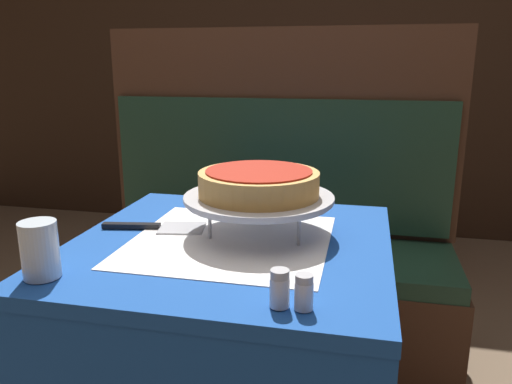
{
  "coord_description": "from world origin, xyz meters",
  "views": [
    {
      "loc": [
        0.29,
        -1.04,
        1.13
      ],
      "look_at": [
        0.05,
        0.03,
        0.84
      ],
      "focal_mm": 35.0,
      "sensor_mm": 36.0,
      "label": 1
    }
  ],
  "objects_px": {
    "deep_dish_pizza": "(259,183)",
    "salt_shaker": "(280,288)",
    "pizza_pan_stand": "(259,199)",
    "pepper_shaker": "(304,292)",
    "condiment_caddy": "(314,124)",
    "booth_bench": "(271,266)",
    "water_glass_near": "(40,250)",
    "dining_table_rear": "(319,153)",
    "dining_table_front": "(231,285)",
    "pizza_server": "(159,227)"
  },
  "relations": [
    {
      "from": "deep_dish_pizza",
      "to": "salt_shaker",
      "type": "bearing_deg",
      "value": -72.34
    },
    {
      "from": "pizza_pan_stand",
      "to": "pepper_shaker",
      "type": "distance_m",
      "value": 0.38
    },
    {
      "from": "deep_dish_pizza",
      "to": "condiment_caddy",
      "type": "xyz_separation_m",
      "value": [
        -0.07,
        1.85,
        -0.08
      ]
    },
    {
      "from": "booth_bench",
      "to": "water_glass_near",
      "type": "bearing_deg",
      "value": -103.97
    },
    {
      "from": "dining_table_rear",
      "to": "deep_dish_pizza",
      "type": "distance_m",
      "value": 1.75
    },
    {
      "from": "dining_table_front",
      "to": "pizza_server",
      "type": "height_order",
      "value": "pizza_server"
    },
    {
      "from": "dining_table_front",
      "to": "salt_shaker",
      "type": "height_order",
      "value": "salt_shaker"
    },
    {
      "from": "pizza_pan_stand",
      "to": "condiment_caddy",
      "type": "bearing_deg",
      "value": 92.21
    },
    {
      "from": "dining_table_front",
      "to": "dining_table_rear",
      "type": "xyz_separation_m",
      "value": [
        0.03,
        1.79,
        0.01
      ]
    },
    {
      "from": "dining_table_rear",
      "to": "water_glass_near",
      "type": "relative_size",
      "value": 7.74
    },
    {
      "from": "deep_dish_pizza",
      "to": "pizza_server",
      "type": "xyz_separation_m",
      "value": [
        -0.25,
        -0.02,
        -0.12
      ]
    },
    {
      "from": "booth_bench",
      "to": "pizza_pan_stand",
      "type": "xyz_separation_m",
      "value": [
        0.1,
        -0.68,
        0.46
      ]
    },
    {
      "from": "pizza_pan_stand",
      "to": "water_glass_near",
      "type": "distance_m",
      "value": 0.48
    },
    {
      "from": "deep_dish_pizza",
      "to": "pizza_pan_stand",
      "type": "bearing_deg",
      "value": 153.43
    },
    {
      "from": "pizza_pan_stand",
      "to": "deep_dish_pizza",
      "type": "xyz_separation_m",
      "value": [
        0.0,
        -0.0,
        0.04
      ]
    },
    {
      "from": "pizza_server",
      "to": "dining_table_front",
      "type": "bearing_deg",
      "value": -11.77
    },
    {
      "from": "dining_table_front",
      "to": "condiment_caddy",
      "type": "bearing_deg",
      "value": 90.51
    },
    {
      "from": "dining_table_rear",
      "to": "pizza_server",
      "type": "distance_m",
      "value": 1.77
    },
    {
      "from": "dining_table_rear",
      "to": "deep_dish_pizza",
      "type": "relative_size",
      "value": 3.01
    },
    {
      "from": "salt_shaker",
      "to": "pepper_shaker",
      "type": "distance_m",
      "value": 0.04
    },
    {
      "from": "dining_table_front",
      "to": "booth_bench",
      "type": "bearing_deg",
      "value": 93.39
    },
    {
      "from": "dining_table_rear",
      "to": "salt_shaker",
      "type": "bearing_deg",
      "value": -86.38
    },
    {
      "from": "deep_dish_pizza",
      "to": "pepper_shaker",
      "type": "bearing_deg",
      "value": -66.53
    },
    {
      "from": "pizza_server",
      "to": "pepper_shaker",
      "type": "height_order",
      "value": "pepper_shaker"
    },
    {
      "from": "pizza_pan_stand",
      "to": "dining_table_front",
      "type": "bearing_deg",
      "value": -133.84
    },
    {
      "from": "dining_table_front",
      "to": "pepper_shaker",
      "type": "bearing_deg",
      "value": -54.84
    },
    {
      "from": "deep_dish_pizza",
      "to": "booth_bench",
      "type": "bearing_deg",
      "value": 98.23
    },
    {
      "from": "pepper_shaker",
      "to": "salt_shaker",
      "type": "bearing_deg",
      "value": 180.0
    },
    {
      "from": "water_glass_near",
      "to": "pepper_shaker",
      "type": "xyz_separation_m",
      "value": [
        0.5,
        -0.02,
        -0.02
      ]
    },
    {
      "from": "dining_table_front",
      "to": "deep_dish_pizza",
      "type": "relative_size",
      "value": 2.61
    },
    {
      "from": "water_glass_near",
      "to": "condiment_caddy",
      "type": "height_order",
      "value": "condiment_caddy"
    },
    {
      "from": "pizza_pan_stand",
      "to": "deep_dish_pizza",
      "type": "distance_m",
      "value": 0.04
    },
    {
      "from": "dining_table_rear",
      "to": "pizza_server",
      "type": "xyz_separation_m",
      "value": [
        -0.23,
        -1.75,
        0.11
      ]
    },
    {
      "from": "dining_table_rear",
      "to": "salt_shaker",
      "type": "distance_m",
      "value": 2.09
    },
    {
      "from": "dining_table_rear",
      "to": "water_glass_near",
      "type": "height_order",
      "value": "water_glass_near"
    },
    {
      "from": "dining_table_rear",
      "to": "pizza_pan_stand",
      "type": "xyz_separation_m",
      "value": [
        0.02,
        -1.74,
        0.19
      ]
    },
    {
      "from": "water_glass_near",
      "to": "salt_shaker",
      "type": "bearing_deg",
      "value": -2.37
    },
    {
      "from": "water_glass_near",
      "to": "pepper_shaker",
      "type": "bearing_deg",
      "value": -2.18
    },
    {
      "from": "dining_table_front",
      "to": "salt_shaker",
      "type": "xyz_separation_m",
      "value": [
        0.17,
        -0.29,
        0.14
      ]
    },
    {
      "from": "booth_bench",
      "to": "condiment_caddy",
      "type": "bearing_deg",
      "value": 88.71
    },
    {
      "from": "deep_dish_pizza",
      "to": "salt_shaker",
      "type": "relative_size",
      "value": 4.3
    },
    {
      "from": "deep_dish_pizza",
      "to": "water_glass_near",
      "type": "distance_m",
      "value": 0.48
    },
    {
      "from": "water_glass_near",
      "to": "salt_shaker",
      "type": "height_order",
      "value": "water_glass_near"
    },
    {
      "from": "salt_shaker",
      "to": "dining_table_front",
      "type": "bearing_deg",
      "value": 119.52
    },
    {
      "from": "booth_bench",
      "to": "salt_shaker",
      "type": "xyz_separation_m",
      "value": [
        0.21,
        -1.03,
        0.4
      ]
    },
    {
      "from": "booth_bench",
      "to": "pepper_shaker",
      "type": "xyz_separation_m",
      "value": [
        0.25,
        -1.03,
        0.4
      ]
    },
    {
      "from": "pizza_pan_stand",
      "to": "pepper_shaker",
      "type": "xyz_separation_m",
      "value": [
        0.15,
        -0.35,
        -0.05
      ]
    },
    {
      "from": "deep_dish_pizza",
      "to": "water_glass_near",
      "type": "relative_size",
      "value": 2.57
    },
    {
      "from": "deep_dish_pizza",
      "to": "salt_shaker",
      "type": "xyz_separation_m",
      "value": [
        0.11,
        -0.35,
        -0.09
      ]
    },
    {
      "from": "dining_table_front",
      "to": "deep_dish_pizza",
      "type": "height_order",
      "value": "deep_dish_pizza"
    }
  ]
}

